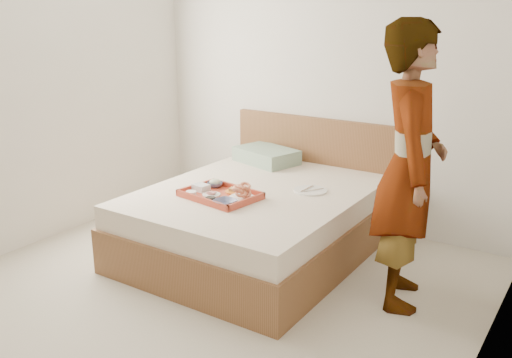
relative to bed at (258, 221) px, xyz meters
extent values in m
cube|color=beige|center=(0.07, -1.00, -0.27)|extent=(3.50, 4.00, 0.01)
cube|color=silver|center=(0.07, 1.00, 1.04)|extent=(3.50, 0.01, 2.60)
cube|color=silver|center=(-1.68, -1.00, 1.04)|extent=(0.01, 4.00, 2.60)
cube|color=silver|center=(1.82, -1.00, 1.04)|extent=(0.01, 4.00, 2.60)
cube|color=brown|center=(0.00, 0.00, 0.00)|extent=(1.65, 2.00, 0.53)
cube|color=brown|center=(0.00, 0.97, 0.21)|extent=(1.65, 0.06, 0.95)
cube|color=gray|center=(-0.38, 0.72, 0.33)|extent=(0.63, 0.51, 0.13)
cube|color=#C4432F|center=(-0.13, -0.32, 0.29)|extent=(0.60, 0.48, 0.05)
cylinder|color=white|center=(0.04, -0.28, 0.29)|extent=(0.22, 0.22, 0.01)
imported|color=#1A214D|center=(0.03, -0.47, 0.30)|extent=(0.18, 0.18, 0.04)
cylinder|color=black|center=(-0.11, -0.47, 0.30)|extent=(0.09, 0.09, 0.03)
cylinder|color=white|center=(-0.19, -0.35, 0.29)|extent=(0.15, 0.15, 0.01)
cylinder|color=orange|center=(-0.09, -0.20, 0.29)|extent=(0.15, 0.15, 0.01)
imported|color=#1A214D|center=(-0.30, -0.17, 0.30)|extent=(0.14, 0.14, 0.04)
cube|color=silver|center=(-0.33, -0.30, 0.31)|extent=(0.13, 0.11, 0.05)
cylinder|color=white|center=(-0.32, -0.43, 0.29)|extent=(0.09, 0.09, 0.03)
cylinder|color=white|center=(0.37, 0.19, 0.27)|extent=(0.33, 0.33, 0.01)
imported|color=silver|center=(1.22, -0.10, 0.66)|extent=(0.64, 0.78, 1.84)
camera|label=1|loc=(2.27, -3.46, 1.61)|focal=38.87mm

